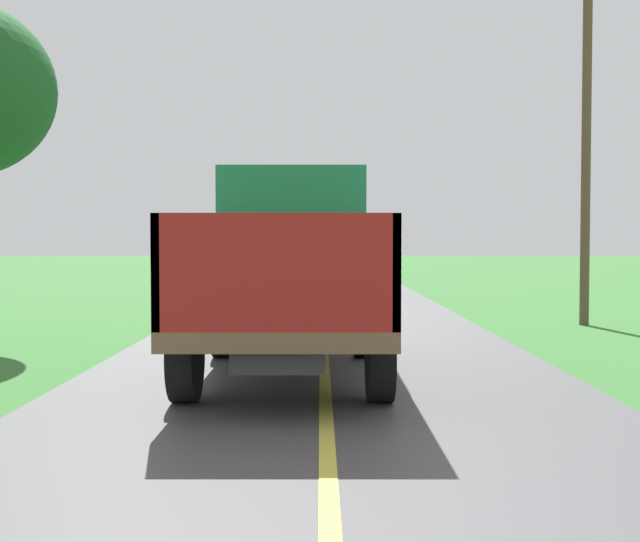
# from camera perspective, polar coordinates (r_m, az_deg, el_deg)

# --- Properties ---
(banana_truck_near) EXTENTS (2.38, 5.82, 2.80)m
(banana_truck_near) POSITION_cam_1_polar(r_m,az_deg,el_deg) (11.28, -1.83, 0.32)
(banana_truck_near) COLOR #2D2D30
(banana_truck_near) RESTS_ON road_surface
(banana_truck_far) EXTENTS (2.38, 5.81, 2.80)m
(banana_truck_far) POSITION_cam_1_polar(r_m,az_deg,el_deg) (26.34, -0.01, 1.37)
(banana_truck_far) COLOR #2D2D30
(banana_truck_far) RESTS_ON road_surface
(utility_pole_roadside) EXTENTS (1.81, 0.20, 7.50)m
(utility_pole_roadside) POSITION_cam_1_polar(r_m,az_deg,el_deg) (18.60, 18.36, 8.79)
(utility_pole_roadside) COLOR brown
(utility_pole_roadside) RESTS_ON ground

